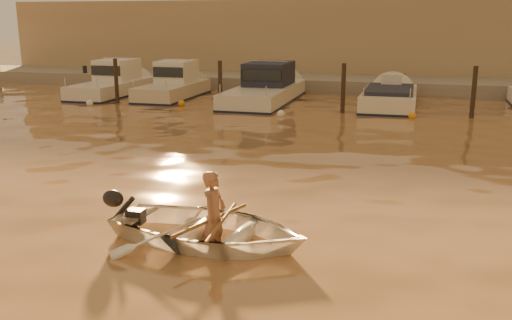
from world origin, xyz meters
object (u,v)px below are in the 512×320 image
(person, at_px, (214,216))
(moored_boat_3, at_px, (389,101))
(moored_boat_2, at_px, (265,88))
(waterfront_building, at_px, (375,41))
(dinghy, at_px, (209,229))
(moored_boat_1, at_px, (173,85))
(moored_boat_0, at_px, (112,83))

(person, distance_m, moored_boat_3, 16.98)
(moored_boat_2, distance_m, waterfront_building, 11.87)
(dinghy, distance_m, waterfront_building, 27.93)
(moored_boat_1, bearing_deg, moored_boat_2, 0.00)
(moored_boat_1, bearing_deg, moored_boat_0, 180.00)
(person, xyz_separation_m, moored_boat_0, (-11.46, 16.85, 0.13))
(waterfront_building, bearing_deg, moored_boat_0, -137.45)
(moored_boat_3, bearing_deg, dinghy, -97.41)
(person, bearing_deg, dinghy, 90.00)
(person, xyz_separation_m, waterfront_building, (0.53, 27.85, 1.91))
(dinghy, xyz_separation_m, moored_boat_3, (2.19, 16.84, -0.02))
(moored_boat_2, bearing_deg, moored_boat_0, 180.00)
(moored_boat_1, xyz_separation_m, moored_boat_2, (4.62, 0.00, 0.00))
(moored_boat_1, height_order, moored_boat_3, moored_boat_1)
(waterfront_building, bearing_deg, moored_boat_3, -81.90)
(moored_boat_0, bearing_deg, dinghy, -56.00)
(dinghy, bearing_deg, moored_boat_3, -1.19)
(moored_boat_0, distance_m, moored_boat_1, 3.28)
(moored_boat_0, xyz_separation_m, moored_boat_3, (13.55, 0.00, -0.40))
(moored_boat_2, height_order, waterfront_building, waterfront_building)
(person, bearing_deg, moored_boat_0, 40.43)
(person, relative_size, moored_boat_3, 0.25)
(dinghy, xyz_separation_m, person, (0.10, -0.01, 0.25))
(moored_boat_2, bearing_deg, moored_boat_1, 180.00)
(person, height_order, waterfront_building, waterfront_building)
(dinghy, distance_m, moored_boat_2, 17.20)
(moored_boat_1, bearing_deg, moored_boat_3, 0.00)
(moored_boat_0, height_order, waterfront_building, waterfront_building)
(moored_boat_2, bearing_deg, person, -78.08)
(dinghy, distance_m, moored_boat_1, 18.68)
(moored_boat_0, relative_size, moored_boat_1, 1.09)
(person, relative_size, moored_boat_1, 0.26)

